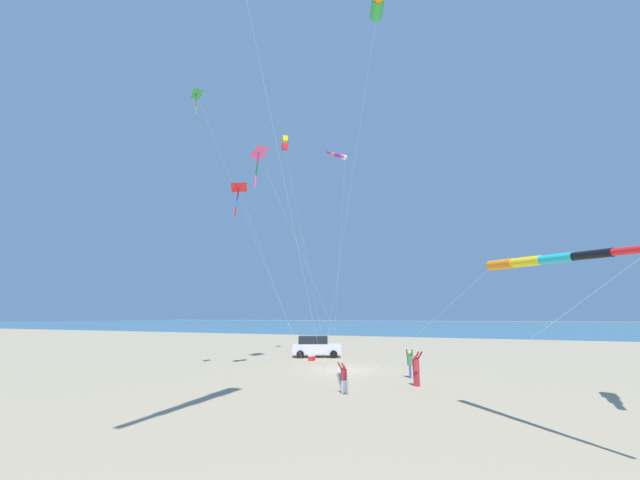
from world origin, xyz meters
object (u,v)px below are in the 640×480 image
Objects in this scene: person_adult_flyer at (410,362)px; kite_windsock_red_high_left at (339,156)px; person_child_grey_jacket at (344,376)px; kite_delta_long_streamer_left at (258,153)px; kite_delta_orange_high_right at (238,188)px; parked_car at (316,346)px; person_child_green_jacket at (416,367)px; kite_box_blue_topmost at (285,143)px; kite_delta_white_trailing at (197,96)px; cooler_box at (312,358)px; kite_windsock_teal_far_right at (546,260)px.

kite_windsock_red_high_left is at bearing -126.70° from person_adult_flyer.
kite_delta_long_streamer_left is (-6.85, -9.75, 15.79)m from person_child_grey_jacket.
kite_windsock_red_high_left is 9.68m from kite_delta_orange_high_right.
parked_car is 15.91m from person_child_green_jacket.
parked_car is 17.01m from person_child_grey_jacket.
kite_windsock_red_high_left is at bearing 145.10° from kite_delta_orange_high_right.
kite_delta_white_trailing is (14.61, 1.50, -3.14)m from kite_box_blue_topmost.
kite_delta_orange_high_right is (-3.67, -9.23, 11.77)m from person_child_grey_jacket.
cooler_box is 17.03m from kite_windsock_red_high_left.
kite_windsock_red_high_left is 1.34× the size of kite_delta_orange_high_right.
person_adult_flyer is at bearing 86.59° from kite_delta_long_streamer_left.
person_child_green_jacket is 0.10× the size of kite_delta_long_streamer_left.
parked_car is 25.69m from kite_windsock_teal_far_right.
kite_box_blue_topmost is 13.98m from kite_delta_orange_high_right.
person_child_green_jacket is 0.10× the size of kite_windsock_red_high_left.
parked_car is 2.77× the size of person_adult_flyer.
kite_delta_white_trailing is at bearing -62.71° from person_adult_flyer.
person_child_green_jacket is 16.70m from kite_delta_orange_high_right.
kite_delta_orange_high_right reaches higher than person_adult_flyer.
parked_car is at bearing -138.58° from kite_windsock_teal_far_right.
person_child_green_jacket is at bearing 105.10° from kite_delta_white_trailing.
kite_windsock_teal_far_right is at bearing 64.17° from person_child_grey_jacket.
kite_delta_orange_high_right is at bearing -111.70° from person_child_grey_jacket.
person_adult_flyer reaches higher than cooler_box.
person_child_grey_jacket is 0.07× the size of kite_box_blue_topmost.
person_child_grey_jacket is at bearing -39.29° from person_child_green_jacket.
kite_delta_white_trailing is at bearing -102.28° from kite_windsock_teal_far_right.
person_adult_flyer is 0.13× the size of kite_delta_orange_high_right.
kite_windsock_red_high_left reaches higher than cooler_box.
person_child_grey_jacket is 19.78m from kite_delta_long_streamer_left.
person_adult_flyer is 16.31m from kite_delta_orange_high_right.
person_adult_flyer is at bearing 57.06° from cooler_box.
kite_delta_orange_high_right reaches higher than person_child_green_jacket.
cooler_box is at bearing 17.78° from parked_car.
kite_windsock_teal_far_right is at bearing 44.26° from cooler_box.
kite_windsock_teal_far_right is at bearing 32.60° from person_adult_flyer.
kite_windsock_red_high_left is (-4.62, -6.20, 15.97)m from person_adult_flyer.
parked_car is at bearing -130.56° from person_adult_flyer.
kite_box_blue_topmost is (-8.40, -13.54, 20.09)m from person_adult_flyer.
kite_delta_white_trailing is at bearing 5.87° from kite_box_blue_topmost.
kite_delta_long_streamer_left is 0.94× the size of kite_delta_white_trailing.
parked_car reaches higher than person_adult_flyer.
kite_windsock_red_high_left reaches higher than kite_delta_long_streamer_left.
cooler_box is at bearing 60.80° from kite_box_blue_topmost.
kite_box_blue_topmost is at bearing -132.87° from kite_windsock_teal_far_right.
kite_delta_white_trailing is (6.91, -0.36, 1.30)m from kite_delta_long_streamer_left.
person_child_grey_jacket is at bearing 38.60° from kite_box_blue_topmost.
kite_delta_orange_high_right reaches higher than kite_windsock_teal_far_right.
person_child_grey_jacket is at bearing 54.92° from kite_delta_long_streamer_left.
kite_box_blue_topmost is 1.26× the size of kite_windsock_red_high_left.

